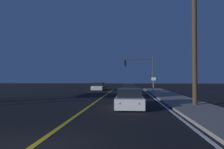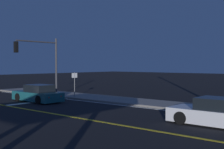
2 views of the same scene
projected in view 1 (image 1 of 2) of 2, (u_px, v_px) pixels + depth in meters
name	position (u px, v px, depth m)	size (l,w,h in m)	color
sidewalk_right	(182.00, 102.00, 17.03)	(3.20, 43.73, 0.15)	gray
lane_line_center	(96.00, 102.00, 17.62)	(0.20, 41.30, 0.01)	gold
lane_line_edge_right	(159.00, 102.00, 17.18)	(0.16, 41.30, 0.01)	white
stop_bar	(129.00, 93.00, 28.00)	(5.70, 0.50, 0.01)	white
car_distant_tail_teal	(129.00, 89.00, 28.13)	(1.95, 4.50, 1.34)	#195960
car_side_waiting_silver	(99.00, 87.00, 35.23)	(2.10, 4.34, 1.34)	#B2B5BA
car_mid_block_white	(129.00, 99.00, 14.08)	(1.95, 4.25, 1.34)	silver
traffic_signal_near_right	(142.00, 68.00, 30.20)	(4.36, 0.28, 5.29)	#38383D
utility_pole_right	(194.00, 38.00, 14.65)	(1.81, 0.33, 9.54)	#42301E
street_sign_corner	(154.00, 82.00, 27.26)	(0.56, 0.08, 2.23)	slate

